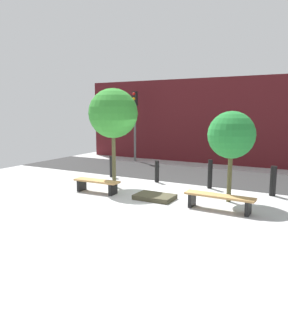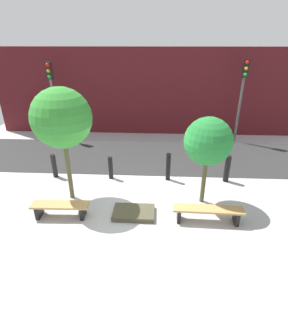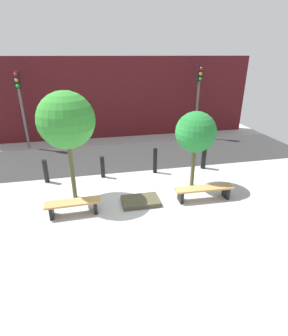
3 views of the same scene
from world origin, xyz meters
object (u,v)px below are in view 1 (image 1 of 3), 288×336
object	(u,v)px
planter_bed	(155,197)
bollard_far_left	(112,166)
bollard_center	(210,174)
traffic_light_west	(135,114)
bollard_right	(273,181)
bench_right	(219,199)
bench_left	(97,184)
tree_behind_left_bench	(113,114)
bollard_left	(157,171)
tree_behind_right_bench	(231,135)

from	to	relation	value
planter_bed	bollard_far_left	world-z (taller)	bollard_far_left
bollard_center	traffic_light_west	xyz separation A→B (m)	(-5.67, 4.32, 2.09)
bollard_far_left	bollard_right	bearing A→B (deg)	0.00
bench_right	bollard_right	bearing A→B (deg)	68.09
bollard_center	bollard_right	world-z (taller)	bollard_center
traffic_light_west	bench_left	bearing A→B (deg)	-69.96
bollard_right	bollard_center	bearing A→B (deg)	180.00
bench_left	tree_behind_left_bench	xyz separation A→B (m)	(0.00, 1.06, 2.35)
bench_right	bollard_center	distance (m)	2.70
bench_left	bollard_right	xyz separation A→B (m)	(5.33, 2.48, 0.18)
bench_right	bollard_center	bearing A→B (deg)	114.74
planter_bed	bollard_far_left	distance (m)	3.95
bollard_left	bollard_right	bearing A→B (deg)	0.00
tree_behind_left_bench	traffic_light_west	distance (m)	6.26
planter_bed	bollard_center	distance (m)	2.56
bench_left	bench_right	size ratio (longest dim) A/B	0.84
bollard_right	traffic_light_west	bearing A→B (deg)	151.05
bollard_left	planter_bed	bearing A→B (deg)	-64.88
bollard_left	bollard_right	world-z (taller)	bollard_right
bench_left	bollard_far_left	xyz separation A→B (m)	(-1.08, 2.48, 0.14)
bench_right	tree_behind_right_bench	world-z (taller)	tree_behind_right_bench
bench_right	bollard_far_left	xyz separation A→B (m)	(-5.33, 2.48, 0.12)
bollard_right	bollard_left	bearing A→B (deg)	180.00
planter_bed	bollard_right	xyz separation A→B (m)	(3.21, 2.28, 0.42)
planter_bed	traffic_light_west	xyz separation A→B (m)	(-4.60, 6.60, 2.54)
bench_right	bollard_left	bearing A→B (deg)	143.85
bench_right	planter_bed	distance (m)	2.15
bollard_left	bollard_right	distance (m)	4.28
tree_behind_right_bench	bollard_center	xyz separation A→B (m)	(-1.06, 1.42, -1.52)
bench_right	tree_behind_left_bench	bearing A→B (deg)	167.70
bollard_right	traffic_light_west	world-z (taller)	traffic_light_west
tree_behind_left_bench	tree_behind_right_bench	world-z (taller)	tree_behind_left_bench
tree_behind_left_bench	traffic_light_west	bearing A→B (deg)	113.36
bench_left	bollard_right	world-z (taller)	bollard_right
tree_behind_right_bench	traffic_light_west	xyz separation A→B (m)	(-6.73, 5.74, 0.57)
bollard_left	tree_behind_right_bench	bearing A→B (deg)	-24.00
bench_left	bollard_center	xyz separation A→B (m)	(3.19, 2.48, 0.21)
tree_behind_right_bench	bollard_right	bearing A→B (deg)	52.72
bollard_far_left	tree_behind_right_bench	bearing A→B (deg)	-14.93
tree_behind_right_bench	bollard_left	bearing A→B (deg)	156.00
planter_bed	bollard_far_left	size ratio (longest dim) A/B	1.36
bollard_left	bollard_center	world-z (taller)	bollard_center
planter_bed	tree_behind_left_bench	xyz separation A→B (m)	(-2.12, 0.86, 2.59)
bench_right	traffic_light_west	bearing A→B (deg)	136.38
bollard_center	tree_behind_left_bench	bearing A→B (deg)	-156.00
tree_behind_left_bench	bollard_far_left	xyz separation A→B (m)	(-1.08, 1.42, -2.22)
bollard_right	bench_left	bearing A→B (deg)	-155.06
tree_behind_left_bench	bollard_right	xyz separation A→B (m)	(5.33, 1.42, -2.17)
bollard_far_left	tree_behind_left_bench	bearing A→B (deg)	-52.72
traffic_light_west	bollard_right	bearing A→B (deg)	-28.95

